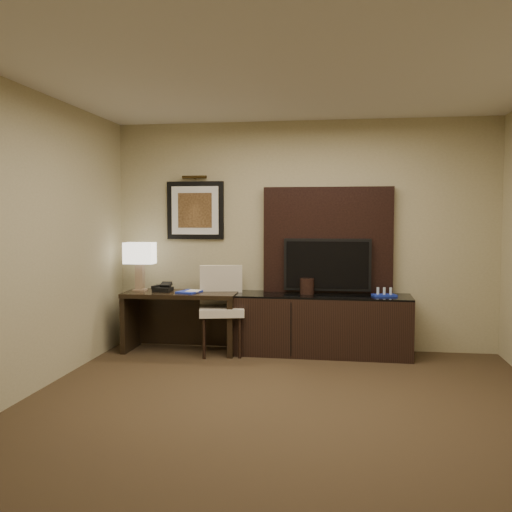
% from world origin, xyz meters
% --- Properties ---
extents(floor, '(4.50, 5.00, 0.01)m').
position_xyz_m(floor, '(0.00, 0.00, -0.01)').
color(floor, '#372718').
rests_on(floor, ground).
extents(ceiling, '(4.50, 5.00, 0.01)m').
position_xyz_m(ceiling, '(0.00, 0.00, 2.70)').
color(ceiling, silver).
rests_on(ceiling, wall_back).
extents(wall_back, '(4.50, 0.01, 2.70)m').
position_xyz_m(wall_back, '(0.00, 2.50, 1.35)').
color(wall_back, tan).
rests_on(wall_back, floor).
extents(wall_front, '(4.50, 0.01, 2.70)m').
position_xyz_m(wall_front, '(0.00, -2.50, 1.35)').
color(wall_front, tan).
rests_on(wall_front, floor).
extents(wall_left, '(0.01, 5.00, 2.70)m').
position_xyz_m(wall_left, '(-2.25, 0.00, 1.35)').
color(wall_left, tan).
rests_on(wall_left, floor).
extents(desk, '(1.32, 0.59, 0.70)m').
position_xyz_m(desk, '(-1.38, 2.10, 0.35)').
color(desk, black).
rests_on(desk, floor).
extents(credenza, '(2.00, 0.59, 0.69)m').
position_xyz_m(credenza, '(0.25, 2.20, 0.34)').
color(credenza, black).
rests_on(credenza, floor).
extents(tv_wall_panel, '(1.50, 0.12, 1.30)m').
position_xyz_m(tv_wall_panel, '(0.30, 2.44, 1.27)').
color(tv_wall_panel, black).
rests_on(tv_wall_panel, wall_back).
extents(tv, '(1.00, 0.08, 0.60)m').
position_xyz_m(tv, '(0.30, 2.34, 1.02)').
color(tv, black).
rests_on(tv, tv_wall_panel).
extents(artwork, '(0.70, 0.04, 0.70)m').
position_xyz_m(artwork, '(-1.30, 2.48, 1.65)').
color(artwork, black).
rests_on(artwork, wall_back).
extents(picture_light, '(0.04, 0.04, 0.30)m').
position_xyz_m(picture_light, '(-1.30, 2.44, 2.05)').
color(picture_light, '#3D2D13').
rests_on(picture_light, wall_back).
extents(desk_chair, '(0.61, 0.67, 1.03)m').
position_xyz_m(desk_chair, '(-0.89, 2.03, 0.52)').
color(desk_chair, beige).
rests_on(desk_chair, floor).
extents(table_lamp, '(0.36, 0.26, 0.53)m').
position_xyz_m(table_lamp, '(-1.89, 2.14, 0.96)').
color(table_lamp, '#9E8062').
rests_on(table_lamp, desk).
extents(desk_phone, '(0.22, 0.20, 0.10)m').
position_xyz_m(desk_phone, '(-1.60, 2.10, 0.75)').
color(desk_phone, black).
rests_on(desk_phone, desk).
extents(blue_folder, '(0.29, 0.34, 0.02)m').
position_xyz_m(blue_folder, '(-1.27, 2.07, 0.71)').
color(blue_folder, '#1B2FB3').
rests_on(blue_folder, desk).
extents(book, '(0.16, 0.03, 0.21)m').
position_xyz_m(book, '(-1.31, 2.11, 0.81)').
color(book, tan).
rests_on(book, desk).
extents(ice_bucket, '(0.19, 0.19, 0.18)m').
position_xyz_m(ice_bucket, '(0.07, 2.24, 0.78)').
color(ice_bucket, black).
rests_on(ice_bucket, credenza).
extents(minibar_tray, '(0.29, 0.21, 0.09)m').
position_xyz_m(minibar_tray, '(0.94, 2.19, 0.73)').
color(minibar_tray, '#1B30B3').
rests_on(minibar_tray, credenza).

